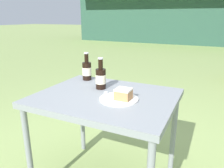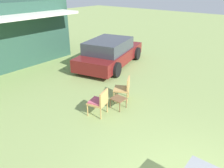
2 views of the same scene
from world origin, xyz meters
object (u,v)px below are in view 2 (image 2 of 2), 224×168
Objects in this scene: garden_side_table at (118,99)px; wicker_chair_cushioned at (99,101)px; wicker_chair_plain at (124,87)px; parked_car at (110,53)px.

wicker_chair_cushioned is at bearing 162.30° from garden_side_table.
wicker_chair_cushioned is at bearing -29.34° from wicker_chair_plain.
parked_car reaches higher than wicker_chair_plain.
wicker_chair_plain is 1.92× the size of garden_side_table.
wicker_chair_plain is at bearing 19.64° from garden_side_table.
garden_side_table is (-3.09, -2.94, -0.33)m from parked_car.
wicker_chair_cushioned and wicker_chair_plain have the same top height.
wicker_chair_cushioned is 1.92× the size of garden_side_table.
garden_side_table is (-0.58, -0.21, -0.17)m from wicker_chair_plain.
wicker_chair_cushioned is 1.00× the size of wicker_chair_plain.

